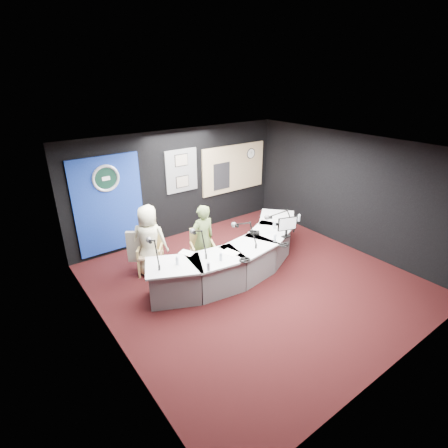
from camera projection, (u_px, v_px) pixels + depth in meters
ground at (254, 281)px, 7.41m from camera, size 6.00×6.00×0.00m
ceiling at (259, 150)px, 6.28m from camera, size 6.00×6.00×0.02m
wall_back at (180, 184)px, 9.05m from camera, size 6.00×0.02×2.80m
wall_front at (406, 293)px, 4.64m from camera, size 6.00×0.02×2.80m
wall_left at (105, 268)px, 5.22m from camera, size 0.02×6.00×2.80m
wall_right at (349, 192)px, 8.48m from camera, size 0.02×6.00×2.80m
broadcast_desk at (236, 256)px, 7.64m from camera, size 4.50×1.90×0.75m
backdrop_panel at (109, 205)px, 8.06m from camera, size 1.60×0.05×2.30m
agency_seal at (106, 178)px, 7.77m from camera, size 0.63×0.07×0.63m
seal_center at (106, 178)px, 7.77m from camera, size 0.48×0.01×0.48m
pinboard at (181, 171)px, 8.92m from camera, size 0.90×0.04×1.10m
framed_photo_upper at (181, 160)px, 8.78m from camera, size 0.34×0.02×0.27m
framed_photo_lower at (183, 182)px, 9.01m from camera, size 0.34×0.02×0.27m
booth_window_frame at (234, 168)px, 9.92m from camera, size 2.12×0.06×1.32m
booth_glow at (234, 168)px, 9.91m from camera, size 2.00×0.02×1.20m
equipment_rack at (222, 176)px, 9.71m from camera, size 0.55×0.02×0.75m
wall_clock at (251, 153)px, 10.08m from camera, size 0.28×0.01×0.28m
armchair_left at (150, 252)px, 7.51m from camera, size 0.83×0.83×1.06m
armchair_right at (203, 251)px, 7.62m from camera, size 0.72×0.72×0.99m
draped_jacket at (139, 247)px, 7.53m from camera, size 0.47×0.37×0.70m
person_man at (149, 241)px, 7.40m from camera, size 0.91×0.89×1.59m
person_woman at (203, 239)px, 7.50m from camera, size 0.57×0.38×1.56m
computer_monitor at (287, 224)px, 7.54m from camera, size 0.39×0.14×0.27m
desk_phone at (255, 233)px, 7.81m from camera, size 0.25×0.25×0.05m
headphones_near at (284, 245)px, 7.29m from camera, size 0.22×0.22×0.04m
headphones_far at (245, 260)px, 6.71m from camera, size 0.24×0.24×0.04m
paper_stack at (187, 253)px, 7.00m from camera, size 0.32×0.35×0.00m
notepad at (230, 252)px, 7.01m from camera, size 0.31×0.38×0.00m
boom_mic_a at (154, 248)px, 6.54m from camera, size 0.23×0.73×0.60m
boom_mic_b at (199, 239)px, 6.91m from camera, size 0.21×0.73×0.60m
boom_mic_c at (245, 231)px, 7.26m from camera, size 0.23×0.73×0.60m
boom_mic_d at (281, 219)px, 7.80m from camera, size 0.59×0.52×0.60m
water_bottles at (253, 240)px, 7.32m from camera, size 3.46×0.69×0.18m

